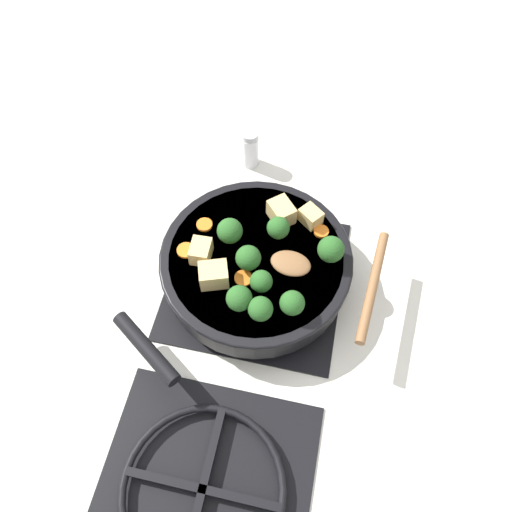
{
  "coord_description": "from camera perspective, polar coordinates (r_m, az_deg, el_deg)",
  "views": [
    {
      "loc": [
        -0.09,
        0.43,
        0.8
      ],
      "look_at": [
        0.0,
        0.0,
        0.08
      ],
      "focal_mm": 35.0,
      "sensor_mm": 36.0,
      "label": 1
    }
  ],
  "objects": [
    {
      "name": "ground_plane",
      "position": [
        0.91,
        0.0,
        -2.73
      ],
      "size": [
        2.4,
        2.4,
        0.0
      ],
      "primitive_type": "plane",
      "color": "silver"
    },
    {
      "name": "front_burner_grate",
      "position": [
        0.9,
        0.0,
        -2.37
      ],
      "size": [
        0.31,
        0.31,
        0.03
      ],
      "color": "black",
      "rests_on": "ground_plane"
    },
    {
      "name": "rear_burner_grate",
      "position": [
        0.8,
        -6.07,
        -25.05
      ],
      "size": [
        0.31,
        0.31,
        0.03
      ],
      "color": "black",
      "rests_on": "ground_plane"
    },
    {
      "name": "skillet_pan",
      "position": [
        0.86,
        -0.08,
        -0.94
      ],
      "size": [
        0.36,
        0.41,
        0.06
      ],
      "color": "black",
      "rests_on": "front_burner_grate"
    },
    {
      "name": "wooden_spoon",
      "position": [
        0.82,
        8.92,
        -2.18
      ],
      "size": [
        0.19,
        0.21,
        0.02
      ],
      "color": "brown",
      "rests_on": "skillet_pan"
    },
    {
      "name": "tofu_cube_center_large",
      "position": [
        0.8,
        -4.86,
        -2.18
      ],
      "size": [
        0.06,
        0.05,
        0.04
      ],
      "primitive_type": "cube",
      "rotation": [
        0.0,
        0.0,
        0.34
      ],
      "color": "#DBB770",
      "rests_on": "skillet_pan"
    },
    {
      "name": "tofu_cube_near_handle",
      "position": [
        0.87,
        6.26,
        4.52
      ],
      "size": [
        0.05,
        0.05,
        0.03
      ],
      "primitive_type": "cube",
      "rotation": [
        0.0,
        0.0,
        2.48
      ],
      "color": "#DBB770",
      "rests_on": "skillet_pan"
    },
    {
      "name": "tofu_cube_east_chunk",
      "position": [
        0.83,
        -6.32,
        0.54
      ],
      "size": [
        0.03,
        0.04,
        0.03
      ],
      "primitive_type": "cube",
      "rotation": [
        0.0,
        0.0,
        4.74
      ],
      "color": "#DBB770",
      "rests_on": "skillet_pan"
    },
    {
      "name": "tofu_cube_west_chunk",
      "position": [
        0.87,
        2.92,
        5.04
      ],
      "size": [
        0.06,
        0.06,
        0.04
      ],
      "primitive_type": "cube",
      "rotation": [
        0.0,
        0.0,
        5.43
      ],
      "color": "#DBB770",
      "rests_on": "skillet_pan"
    },
    {
      "name": "broccoli_floret_near_spoon",
      "position": [
        0.84,
        2.56,
        3.22
      ],
      "size": [
        0.04,
        0.04,
        0.05
      ],
      "color": "#709956",
      "rests_on": "skillet_pan"
    },
    {
      "name": "broccoli_floret_center_top",
      "position": [
        0.79,
        0.6,
        -2.94
      ],
      "size": [
        0.04,
        0.04,
        0.04
      ],
      "color": "#709956",
      "rests_on": "skillet_pan"
    },
    {
      "name": "broccoli_floret_east_rim",
      "position": [
        0.77,
        -1.93,
        -4.88
      ],
      "size": [
        0.04,
        0.04,
        0.05
      ],
      "color": "#709956",
      "rests_on": "skillet_pan"
    },
    {
      "name": "broccoli_floret_west_rim",
      "position": [
        0.82,
        8.56,
        0.74
      ],
      "size": [
        0.04,
        0.04,
        0.05
      ],
      "color": "#709956",
      "rests_on": "skillet_pan"
    },
    {
      "name": "broccoli_floret_north_edge",
      "position": [
        0.76,
        0.51,
        -6.08
      ],
      "size": [
        0.04,
        0.04,
        0.05
      ],
      "color": "#709956",
      "rests_on": "skillet_pan"
    },
    {
      "name": "broccoli_floret_south_cluster",
      "position": [
        0.81,
        -0.89,
        -0.24
      ],
      "size": [
        0.04,
        0.04,
        0.05
      ],
      "color": "#709956",
      "rests_on": "skillet_pan"
    },
    {
      "name": "broccoli_floret_mid_floret",
      "position": [
        0.84,
        -3.01,
        2.86
      ],
      "size": [
        0.04,
        0.04,
        0.05
      ],
      "color": "#709956",
      "rests_on": "skillet_pan"
    },
    {
      "name": "broccoli_floret_small_inner",
      "position": [
        0.77,
        4.16,
        -5.4
      ],
      "size": [
        0.04,
        0.04,
        0.05
      ],
      "color": "#709956",
      "rests_on": "skillet_pan"
    },
    {
      "name": "carrot_slice_orange_thin",
      "position": [
        0.87,
        7.47,
        2.8
      ],
      "size": [
        0.03,
        0.03,
        0.01
      ],
      "primitive_type": "cylinder",
      "color": "orange",
      "rests_on": "skillet_pan"
    },
    {
      "name": "carrot_slice_near_center",
      "position": [
        0.85,
        -8.03,
        0.65
      ],
      "size": [
        0.03,
        0.03,
        0.01
      ],
      "primitive_type": "cylinder",
      "color": "orange",
      "rests_on": "skillet_pan"
    },
    {
      "name": "carrot_slice_edge_slice",
      "position": [
        0.82,
        -1.44,
        -2.56
      ],
      "size": [
        0.03,
        0.03,
        0.01
      ],
      "primitive_type": "cylinder",
      "color": "orange",
      "rests_on": "skillet_pan"
    },
    {
      "name": "carrot_slice_under_broccoli",
      "position": [
        0.88,
        -5.91,
        3.58
      ],
      "size": [
        0.03,
        0.03,
        0.01
      ],
      "primitive_type": "cylinder",
      "color": "orange",
      "rests_on": "skillet_pan"
    },
    {
      "name": "salt_shaker",
      "position": [
        1.05,
        -0.68,
        12.16
      ],
      "size": [
        0.04,
        0.04,
        0.09
      ],
      "color": "white",
      "rests_on": "ground_plane"
    }
  ]
}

